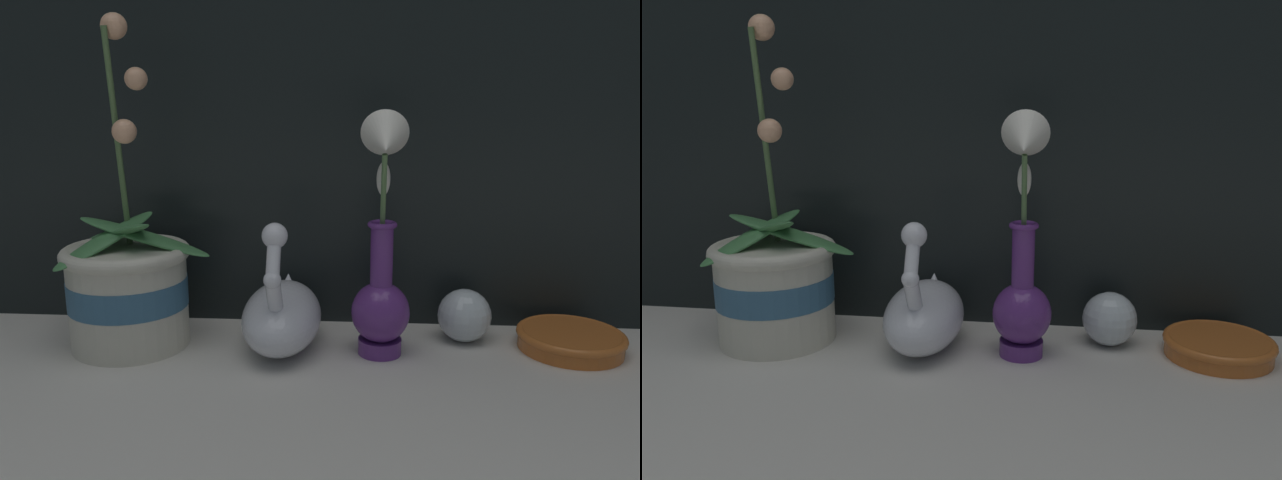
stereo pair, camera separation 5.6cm
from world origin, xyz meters
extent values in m
plane|color=beige|center=(0.00, 0.00, 0.00)|extent=(2.80, 2.80, 0.00)
cylinder|color=beige|center=(-0.31, 0.11, 0.07)|extent=(0.17, 0.17, 0.14)
cylinder|color=#386689|center=(-0.31, 0.11, 0.08)|extent=(0.17, 0.17, 0.04)
torus|color=beige|center=(-0.31, 0.11, 0.14)|extent=(0.18, 0.18, 0.02)
cylinder|color=#4C6B3D|center=(-0.31, 0.11, 0.29)|extent=(0.01, 0.04, 0.29)
ellipsoid|color=#427F47|center=(-0.28, 0.11, 0.16)|extent=(0.18, 0.05, 0.07)
ellipsoid|color=#427F47|center=(-0.33, 0.13, 0.16)|extent=(0.18, 0.19, 0.07)
ellipsoid|color=#427F47|center=(-0.33, 0.09, 0.16)|extent=(0.14, 0.14, 0.07)
sphere|color=#E5A87F|center=(-0.30, 0.11, 0.44)|extent=(0.03, 0.03, 0.03)
sphere|color=#E5A87F|center=(-0.27, 0.10, 0.37)|extent=(0.03, 0.03, 0.03)
sphere|color=#E5A87F|center=(-0.28, 0.07, 0.31)|extent=(0.03, 0.03, 0.03)
ellipsoid|color=white|center=(-0.09, 0.11, 0.05)|extent=(0.11, 0.20, 0.09)
cone|color=white|center=(-0.09, 0.18, 0.06)|extent=(0.06, 0.07, 0.07)
cylinder|color=white|center=(-0.09, 0.04, 0.10)|extent=(0.02, 0.05, 0.07)
sphere|color=white|center=(-0.09, 0.02, 0.13)|extent=(0.02, 0.02, 0.02)
cylinder|color=white|center=(-0.09, 0.04, 0.15)|extent=(0.02, 0.04, 0.06)
sphere|color=white|center=(-0.09, 0.05, 0.18)|extent=(0.03, 0.03, 0.03)
cylinder|color=#602D7F|center=(0.05, 0.10, 0.01)|extent=(0.06, 0.06, 0.02)
ellipsoid|color=#602D7F|center=(0.05, 0.10, 0.06)|extent=(0.08, 0.08, 0.09)
cylinder|color=#602D7F|center=(0.05, 0.10, 0.14)|extent=(0.03, 0.03, 0.09)
torus|color=#602D7F|center=(0.05, 0.10, 0.18)|extent=(0.04, 0.04, 0.01)
cylinder|color=#567A47|center=(0.05, 0.08, 0.23)|extent=(0.01, 0.04, 0.10)
cone|color=white|center=(0.05, 0.06, 0.30)|extent=(0.06, 0.07, 0.08)
ellipsoid|color=white|center=(0.05, 0.09, 0.25)|extent=(0.02, 0.02, 0.04)
sphere|color=silver|center=(0.18, 0.16, 0.04)|extent=(0.08, 0.08, 0.08)
cylinder|color=#C66628|center=(0.32, 0.13, 0.01)|extent=(0.14, 0.14, 0.03)
torus|color=#C66628|center=(0.32, 0.13, 0.02)|extent=(0.15, 0.15, 0.01)
camera|label=1|loc=(0.03, -0.72, 0.35)|focal=35.00mm
camera|label=2|loc=(0.08, -0.71, 0.35)|focal=35.00mm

